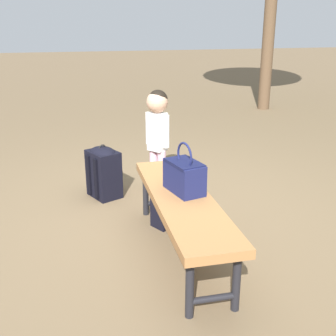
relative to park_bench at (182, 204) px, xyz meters
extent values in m
plane|color=brown|center=(0.64, -0.02, -0.39)|extent=(40.00, 40.00, 0.00)
cube|color=#9E6B3D|center=(0.00, 0.00, 0.03)|extent=(1.60, 0.42, 0.06)
cylinder|color=black|center=(0.70, 0.13, -0.20)|extent=(0.05, 0.05, 0.39)
cylinder|color=black|center=(0.70, -0.15, -0.20)|extent=(0.05, 0.05, 0.39)
cylinder|color=black|center=(-0.70, 0.15, -0.20)|extent=(0.05, 0.05, 0.39)
cylinder|color=black|center=(-0.70, -0.13, -0.20)|extent=(0.05, 0.05, 0.39)
cylinder|color=black|center=(0.70, -0.01, -0.29)|extent=(0.04, 0.28, 0.04)
cylinder|color=black|center=(-0.70, 0.01, -0.29)|extent=(0.04, 0.28, 0.04)
cube|color=#191E4C|center=(0.08, -0.04, 0.17)|extent=(0.35, 0.25, 0.22)
cube|color=#131639|center=(0.08, -0.04, 0.27)|extent=(0.32, 0.25, 0.02)
torus|color=#191E4C|center=(0.08, -0.04, 0.33)|extent=(0.19, 0.06, 0.20)
cylinder|color=#E5B2C6|center=(1.17, -0.12, -0.18)|extent=(0.08, 0.08, 0.43)
cylinder|color=#E5B2C6|center=(1.25, -0.06, -0.18)|extent=(0.08, 0.08, 0.43)
ellipsoid|color=white|center=(1.16, -0.10, -0.37)|extent=(0.10, 0.10, 0.04)
ellipsoid|color=white|center=(1.24, -0.04, -0.37)|extent=(0.10, 0.10, 0.04)
cube|color=white|center=(1.21, -0.09, 0.22)|extent=(0.20, 0.20, 0.36)
cylinder|color=white|center=(1.13, -0.15, 0.23)|extent=(0.06, 0.06, 0.31)
cylinder|color=white|center=(1.29, -0.02, 0.23)|extent=(0.06, 0.06, 0.31)
sphere|color=tan|center=(1.21, -0.09, 0.50)|extent=(0.20, 0.20, 0.20)
sphere|color=black|center=(1.22, -0.10, 0.52)|extent=(0.19, 0.19, 0.19)
cube|color=black|center=(1.20, 0.44, -0.17)|extent=(0.38, 0.34, 0.45)
ellipsoid|color=black|center=(1.20, 0.44, 0.05)|extent=(0.36, 0.32, 0.10)
cube|color=black|center=(1.26, 0.33, -0.23)|extent=(0.21, 0.12, 0.20)
cube|color=black|center=(1.21, 0.58, -0.17)|extent=(0.06, 0.04, 0.38)
cube|color=black|center=(1.09, 0.52, -0.17)|extent=(0.06, 0.04, 0.38)
torus|color=black|center=(1.20, 0.44, 0.09)|extent=(0.04, 0.07, 0.07)
cube|color=black|center=(0.46, 0.00, -0.23)|extent=(0.25, 0.27, 0.32)
ellipsoid|color=black|center=(0.46, 0.00, -0.08)|extent=(0.24, 0.26, 0.07)
cube|color=black|center=(0.54, 0.05, -0.28)|extent=(0.09, 0.15, 0.15)
cube|color=black|center=(0.36, 0.00, -0.23)|extent=(0.03, 0.04, 0.27)
cube|color=black|center=(0.41, -0.08, -0.23)|extent=(0.03, 0.04, 0.27)
torus|color=black|center=(0.46, 0.00, -0.05)|extent=(0.05, 0.03, 0.05)
cylinder|color=brown|center=(4.75, -2.93, 1.33)|extent=(0.22, 0.22, 3.45)
camera|label=1|loc=(-2.65, 0.75, 1.24)|focal=45.63mm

